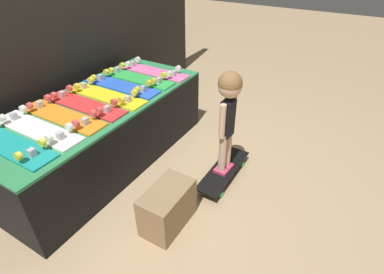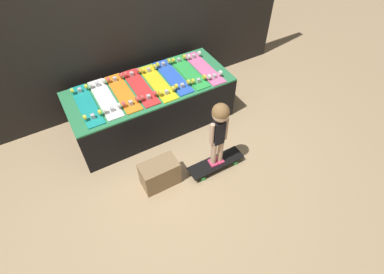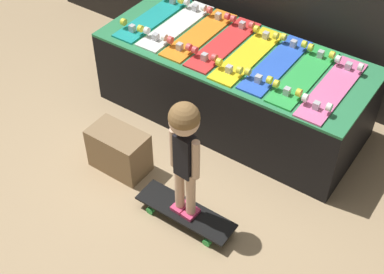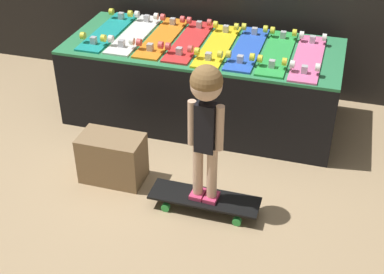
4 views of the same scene
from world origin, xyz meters
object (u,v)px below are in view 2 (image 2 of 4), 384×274
Objects in this scene: skateboard_blue_on_rack at (173,76)px; skateboard_green_on_rack at (188,71)px; skateboard_white_on_rack at (105,98)px; skateboard_yellow_on_rack at (157,82)px; child at (220,125)px; skateboard_orange_on_rack at (123,92)px; storage_box at (160,174)px; skateboard_teal_on_rack at (86,104)px; skateboard_on_floor at (216,163)px; skateboard_red_on_rack at (140,87)px; skateboard_pink_on_rack at (204,67)px.

skateboard_blue_on_rack is 1.00× the size of skateboard_green_on_rack.
skateboard_white_on_rack and skateboard_yellow_on_rack have the same top height.
skateboard_orange_on_rack is at bearing 124.02° from child.
skateboard_white_on_rack is 1.89× the size of storage_box.
skateboard_teal_on_rack is 1.14× the size of skateboard_on_floor.
skateboard_red_on_rack is at bearing -0.17° from skateboard_teal_on_rack.
skateboard_green_on_rack is at bearing 77.65° from skateboard_on_floor.
skateboard_teal_on_rack is 0.43m from skateboard_orange_on_rack.
skateboard_orange_on_rack and skateboard_blue_on_rack have the same top height.
skateboard_yellow_on_rack reaches higher than skateboard_on_floor.
skateboard_orange_on_rack reaches higher than skateboard_on_floor.
skateboard_white_on_rack is 1.38m from child.
skateboard_yellow_on_rack is 1.00× the size of skateboard_pink_on_rack.
skateboard_white_on_rack is 0.43m from skateboard_red_on_rack.
skateboard_on_floor is (-0.02, -1.07, -0.54)m from skateboard_blue_on_rack.
child reaches higher than skateboard_white_on_rack.
skateboard_yellow_on_rack is at bearing 104.52° from child.
skateboard_red_on_rack reaches higher than storage_box.
skateboard_orange_on_rack is 0.88× the size of child.
skateboard_white_on_rack is 1.00× the size of skateboard_orange_on_rack.
skateboard_blue_on_rack is at bearing 54.63° from storage_box.
skateboard_white_on_rack is 1.48m from skateboard_on_floor.
skateboard_yellow_on_rack is at bearing 63.89° from storage_box.
skateboard_red_on_rack is at bearing 114.86° from child.
skateboard_green_on_rack is at bearing 173.75° from skateboard_pink_on_rack.
skateboard_pink_on_rack is (1.08, -0.05, 0.00)m from skateboard_orange_on_rack.
storage_box is (-0.65, 0.13, -0.54)m from child.
storage_box is at bearing -91.32° from skateboard_orange_on_rack.
skateboard_blue_on_rack is at bearing -1.01° from skateboard_white_on_rack.
skateboard_orange_on_rack is 1.36m from skateboard_on_floor.
skateboard_white_on_rack and skateboard_red_on_rack have the same top height.
skateboard_pink_on_rack is (0.43, -0.03, 0.00)m from skateboard_blue_on_rack.
skateboard_red_on_rack is 1.89× the size of storage_box.
skateboard_yellow_on_rack is 1.00× the size of skateboard_blue_on_rack.
skateboard_pink_on_rack is at bearing -6.25° from skateboard_green_on_rack.
skateboard_teal_on_rack and skateboard_green_on_rack have the same top height.
skateboard_blue_on_rack reaches higher than skateboard_on_floor.
skateboard_blue_on_rack is at bearing 92.92° from child.
skateboard_pink_on_rack is 1.49m from storage_box.
skateboard_orange_on_rack is 1.00× the size of skateboard_green_on_rack.
skateboard_blue_on_rack is at bearing -0.51° from skateboard_teal_on_rack.
storage_box is (-1.10, -0.91, -0.45)m from skateboard_pink_on_rack.
skateboard_green_on_rack is (0.86, -0.02, 0.00)m from skateboard_orange_on_rack.
skateboard_white_on_rack is 1.00× the size of skateboard_pink_on_rack.
skateboard_teal_on_rack is at bearing -178.51° from skateboard_white_on_rack.
skateboard_white_on_rack is 1.00× the size of skateboard_blue_on_rack.
skateboard_red_on_rack is at bearing 178.39° from skateboard_green_on_rack.
skateboard_orange_on_rack is 0.43m from skateboard_yellow_on_rack.
skateboard_white_on_rack is at bearing 101.43° from storage_box.
skateboard_yellow_on_rack is 1.07m from child.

